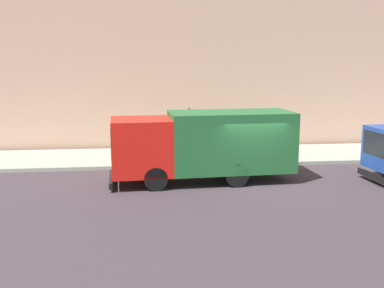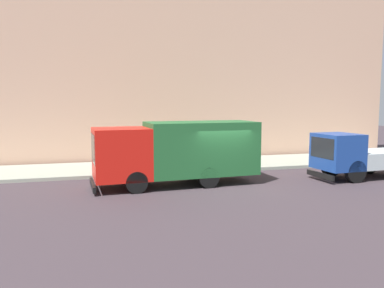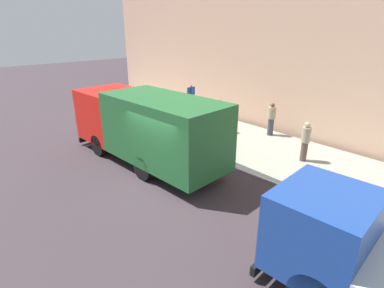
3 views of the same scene
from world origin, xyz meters
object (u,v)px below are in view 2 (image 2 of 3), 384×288
(small_flatbed_truck, at_px, (360,156))
(street_sign_post, at_px, (160,142))
(large_utility_truck, at_px, (177,150))
(pedestrian_walking, at_px, (154,150))
(pedestrian_standing, at_px, (182,147))
(traffic_cone_orange, at_px, (113,168))
(pedestrian_third, at_px, (232,148))

(small_flatbed_truck, xyz_separation_m, street_sign_post, (3.48, 9.34, 0.61))
(large_utility_truck, distance_m, pedestrian_walking, 4.61)
(pedestrian_walking, xyz_separation_m, pedestrian_standing, (1.54, -2.03, -0.04))
(small_flatbed_truck, bearing_deg, pedestrian_walking, 56.38)
(pedestrian_walking, height_order, traffic_cone_orange, pedestrian_walking)
(large_utility_truck, bearing_deg, street_sign_post, 3.31)
(small_flatbed_truck, xyz_separation_m, pedestrian_standing, (6.90, 7.34, -0.07))
(large_utility_truck, height_order, traffic_cone_orange, large_utility_truck)
(pedestrian_standing, height_order, traffic_cone_orange, pedestrian_standing)
(small_flatbed_truck, xyz_separation_m, pedestrian_third, (5.30, 4.66, -0.06))
(pedestrian_walking, relative_size, pedestrian_third, 1.03)
(small_flatbed_truck, relative_size, pedestrian_third, 3.59)
(street_sign_post, bearing_deg, traffic_cone_orange, 90.46)
(pedestrian_walking, bearing_deg, pedestrian_third, -18.63)
(pedestrian_walking, bearing_deg, large_utility_truck, -103.70)
(pedestrian_standing, distance_m, pedestrian_third, 3.12)
(pedestrian_third, distance_m, street_sign_post, 5.07)
(large_utility_truck, distance_m, small_flatbed_truck, 9.08)
(small_flatbed_truck, distance_m, traffic_cone_orange, 12.27)
(pedestrian_walking, xyz_separation_m, traffic_cone_orange, (-1.90, 2.39, -0.60))
(large_utility_truck, distance_m, pedestrian_standing, 6.37)
(traffic_cone_orange, bearing_deg, street_sign_post, -89.54)
(pedestrian_standing, relative_size, traffic_cone_orange, 2.87)
(small_flatbed_truck, xyz_separation_m, traffic_cone_orange, (3.46, 11.75, -0.63))
(large_utility_truck, bearing_deg, traffic_cone_orange, 42.28)
(pedestrian_walking, distance_m, traffic_cone_orange, 3.11)
(pedestrian_walking, relative_size, pedestrian_standing, 1.03)
(pedestrian_walking, bearing_deg, small_flatbed_truck, -47.67)
(large_utility_truck, distance_m, street_sign_post, 2.71)
(pedestrian_walking, height_order, pedestrian_third, pedestrian_walking)
(pedestrian_third, height_order, traffic_cone_orange, pedestrian_third)
(pedestrian_walking, distance_m, street_sign_post, 1.99)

